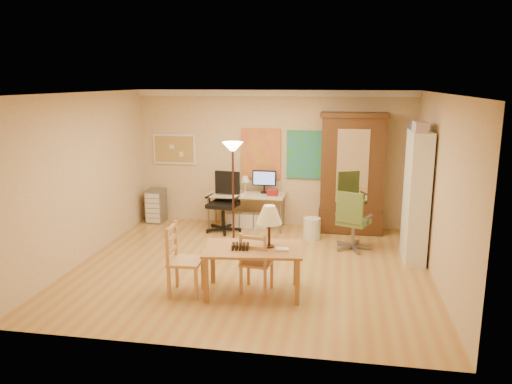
% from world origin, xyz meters
% --- Properties ---
extents(floor, '(5.50, 5.50, 0.00)m').
position_xyz_m(floor, '(0.00, 0.00, 0.00)').
color(floor, '#AE773E').
rests_on(floor, ground).
extents(crown_molding, '(5.50, 0.08, 0.12)m').
position_xyz_m(crown_molding, '(0.00, 2.46, 2.64)').
color(crown_molding, white).
rests_on(crown_molding, floor).
extents(corkboard, '(0.90, 0.04, 0.62)m').
position_xyz_m(corkboard, '(-2.05, 2.47, 1.50)').
color(corkboard, tan).
rests_on(corkboard, floor).
extents(art_panel_left, '(0.80, 0.04, 1.00)m').
position_xyz_m(art_panel_left, '(-0.25, 2.47, 1.45)').
color(art_panel_left, gold).
rests_on(art_panel_left, floor).
extents(art_panel_right, '(0.75, 0.04, 0.95)m').
position_xyz_m(art_panel_right, '(0.65, 2.47, 1.45)').
color(art_panel_right, teal).
rests_on(art_panel_right, floor).
extents(dining_table, '(1.41, 0.94, 1.24)m').
position_xyz_m(dining_table, '(0.27, -0.93, 0.79)').
color(dining_table, brown).
rests_on(dining_table, floor).
extents(ladder_chair_back, '(0.45, 0.44, 0.87)m').
position_xyz_m(ladder_chair_back, '(0.23, -0.89, 0.40)').
color(ladder_chair_back, tan).
rests_on(ladder_chair_back, floor).
extents(ladder_chair_left, '(0.46, 0.48, 0.98)m').
position_xyz_m(ladder_chair_left, '(-0.74, -1.13, 0.46)').
color(ladder_chair_left, tan).
rests_on(ladder_chair_left, floor).
extents(torchiere_lamp, '(0.34, 0.34, 1.90)m').
position_xyz_m(torchiere_lamp, '(-0.42, 0.62, 1.52)').
color(torchiere_lamp, '#3C1F18').
rests_on(torchiere_lamp, floor).
extents(computer_desk, '(1.51, 0.66, 1.14)m').
position_xyz_m(computer_desk, '(-0.45, 2.15, 0.42)').
color(computer_desk, beige).
rests_on(computer_desk, floor).
extents(office_chair_black, '(0.71, 0.71, 1.15)m').
position_xyz_m(office_chair_black, '(-0.87, 1.84, 0.31)').
color(office_chair_black, black).
rests_on(office_chair_black, floor).
extents(office_chair_green, '(0.65, 0.65, 1.06)m').
position_xyz_m(office_chair_green, '(1.58, 1.12, 0.28)').
color(office_chair_green, slate).
rests_on(office_chair_green, floor).
extents(drawer_cart, '(0.34, 0.41, 0.69)m').
position_xyz_m(drawer_cart, '(-2.41, 2.22, 0.34)').
color(drawer_cart, slate).
rests_on(drawer_cart, floor).
extents(armoire, '(1.25, 0.59, 2.30)m').
position_xyz_m(armoire, '(1.56, 2.24, 1.00)').
color(armoire, '#3B1910').
rests_on(armoire, floor).
extents(bookshelf, '(0.32, 0.84, 2.11)m').
position_xyz_m(bookshelf, '(2.55, 0.79, 1.05)').
color(bookshelf, white).
rests_on(bookshelf, floor).
extents(wastebin, '(0.32, 0.32, 0.40)m').
position_xyz_m(wastebin, '(0.85, 1.61, 0.20)').
color(wastebin, silver).
rests_on(wastebin, floor).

